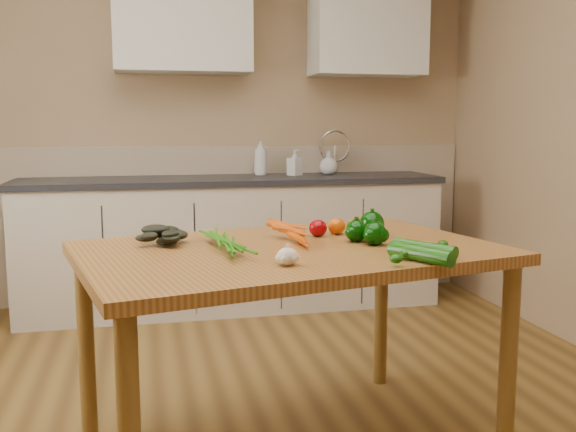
% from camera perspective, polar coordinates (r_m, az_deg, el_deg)
% --- Properties ---
extents(room, '(4.04, 5.04, 2.64)m').
position_cam_1_polar(room, '(2.34, -3.29, 7.94)').
color(room, brown).
rests_on(room, ground).
extents(counter_run, '(2.84, 0.64, 1.14)m').
position_cam_1_polar(counter_run, '(4.43, -4.81, -2.24)').
color(counter_run, beige).
rests_on(counter_run, ground).
extents(upper_cabinets, '(2.15, 0.35, 0.70)m').
position_cam_1_polar(upper_cabinets, '(4.59, -1.40, 16.85)').
color(upper_cabinets, silver).
rests_on(upper_cabinets, room).
extents(table, '(1.68, 1.27, 0.81)m').
position_cam_1_polar(table, '(2.39, 0.15, -4.89)').
color(table, '#A56A2F').
rests_on(table, ground).
extents(soap_bottle_a, '(0.14, 0.14, 0.26)m').
position_cam_1_polar(soap_bottle_a, '(4.55, -2.44, 5.28)').
color(soap_bottle_a, silver).
rests_on(soap_bottle_a, counter_run).
extents(soap_bottle_b, '(0.11, 0.11, 0.18)m').
position_cam_1_polar(soap_bottle_b, '(4.51, 0.60, 4.79)').
color(soap_bottle_b, silver).
rests_on(soap_bottle_b, counter_run).
extents(soap_bottle_c, '(0.18, 0.18, 0.17)m').
position_cam_1_polar(soap_bottle_c, '(4.60, 3.62, 4.75)').
color(soap_bottle_c, silver).
rests_on(soap_bottle_c, counter_run).
extents(carrot_bunch, '(0.32, 0.27, 0.08)m').
position_cam_1_polar(carrot_bunch, '(2.41, -1.40, -1.70)').
color(carrot_bunch, '#D64E05').
rests_on(carrot_bunch, table).
extents(leafy_greens, '(0.21, 0.19, 0.11)m').
position_cam_1_polar(leafy_greens, '(2.45, -10.87, -1.31)').
color(leafy_greens, black).
rests_on(leafy_greens, table).
extents(garlic_bulb, '(0.07, 0.07, 0.06)m').
position_cam_1_polar(garlic_bulb, '(2.06, -0.07, -3.62)').
color(garlic_bulb, silver).
rests_on(garlic_bulb, table).
extents(pepper_a, '(0.08, 0.08, 0.08)m').
position_cam_1_polar(pepper_a, '(2.49, 6.10, -1.32)').
color(pepper_a, '#033202').
rests_on(pepper_a, table).
extents(pepper_b, '(0.10, 0.10, 0.10)m').
position_cam_1_polar(pepper_b, '(2.61, 7.47, -0.73)').
color(pepper_b, '#033202').
rests_on(pepper_b, table).
extents(pepper_c, '(0.09, 0.09, 0.09)m').
position_cam_1_polar(pepper_c, '(2.43, 7.74, -1.56)').
color(pepper_c, '#033202').
rests_on(pepper_c, table).
extents(tomato_a, '(0.07, 0.07, 0.07)m').
position_cam_1_polar(tomato_a, '(2.60, 2.68, -1.08)').
color(tomato_a, '#880207').
rests_on(tomato_a, table).
extents(tomato_b, '(0.07, 0.07, 0.07)m').
position_cam_1_polar(tomato_b, '(2.65, 4.33, -0.91)').
color(tomato_b, '#DA5005').
rests_on(tomato_b, table).
extents(tomato_c, '(0.07, 0.07, 0.07)m').
position_cam_1_polar(tomato_c, '(2.71, 6.42, -0.77)').
color(tomato_c, '#DA5005').
rests_on(tomato_c, table).
extents(zucchini_a, '(0.17, 0.23, 0.05)m').
position_cam_1_polar(zucchini_a, '(2.28, 12.06, -2.84)').
color(zucchini_a, '#0F4507').
rests_on(zucchini_a, table).
extents(zucchini_b, '(0.16, 0.24, 0.05)m').
position_cam_1_polar(zucchini_b, '(2.16, 11.71, -3.30)').
color(zucchini_b, '#0F4507').
rests_on(zucchini_b, table).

